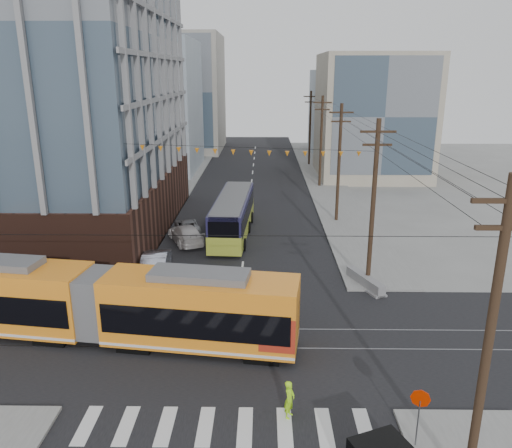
{
  "coord_description": "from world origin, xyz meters",
  "views": [
    {
      "loc": [
        1.49,
        -19.79,
        13.71
      ],
      "look_at": [
        1.05,
        10.63,
        4.39
      ],
      "focal_mm": 35.0,
      "sensor_mm": 36.0,
      "label": 1
    }
  ],
  "objects": [
    {
      "name": "pedestrian",
      "position": [
        2.61,
        -2.34,
        0.84
      ],
      "size": [
        0.6,
        0.71,
        1.67
      ],
      "primitive_type": "imported",
      "rotation": [
        0.0,
        0.0,
        1.19
      ],
      "color": "#A6F819",
      "rests_on": "ground"
    },
    {
      "name": "city_bus",
      "position": [
        -1.13,
        21.82,
        1.77
      ],
      "size": [
        3.37,
        12.6,
        3.53
      ],
      "primitive_type": null,
      "rotation": [
        0.0,
        0.0,
        -0.05
      ],
      "color": "#1E1C40",
      "rests_on": "ground"
    },
    {
      "name": "utility_pole_far",
      "position": [
        8.5,
        56.0,
        5.5
      ],
      "size": [
        0.3,
        0.3,
        11.0
      ],
      "primitive_type": "cylinder",
      "color": "black",
      "rests_on": "ground"
    },
    {
      "name": "bg_bldg_nw_far",
      "position": [
        -14.0,
        72.0,
        10.0
      ],
      "size": [
        16.0,
        18.0,
        20.0
      ],
      "primitive_type": "cube",
      "color": "gray",
      "rests_on": "ground"
    },
    {
      "name": "jersey_barrier",
      "position": [
        8.3,
        10.83,
        0.38
      ],
      "size": [
        2.23,
        3.89,
        0.77
      ],
      "primitive_type": "cube",
      "rotation": [
        0.0,
        0.0,
        0.38
      ],
      "color": "gray",
      "rests_on": "ground"
    },
    {
      "name": "parked_car_white",
      "position": [
        -4.93,
        19.56,
        0.75
      ],
      "size": [
        4.01,
        5.57,
        1.5
      ],
      "primitive_type": "imported",
      "rotation": [
        0.0,
        0.0,
        3.56
      ],
      "color": "silver",
      "rests_on": "ground"
    },
    {
      "name": "streetcar",
      "position": [
        -7.2,
        3.87,
        2.03
      ],
      "size": [
        21.29,
        5.86,
        4.06
      ],
      "primitive_type": null,
      "rotation": [
        0.0,
        0.0,
        -0.14
      ],
      "color": "orange",
      "rests_on": "ground"
    },
    {
      "name": "parked_car_grey",
      "position": [
        -5.24,
        22.37,
        0.6
      ],
      "size": [
        3.11,
        4.7,
        1.2
      ],
      "primitive_type": "imported",
      "rotation": [
        0.0,
        0.0,
        3.42
      ],
      "color": "slate",
      "rests_on": "ground"
    },
    {
      "name": "parked_car_silver",
      "position": [
        -6.04,
        12.98,
        0.82
      ],
      "size": [
        2.12,
        5.1,
        1.64
      ],
      "primitive_type": "imported",
      "rotation": [
        0.0,
        0.0,
        3.22
      ],
      "color": "#A2A7B8",
      "rests_on": "ground"
    },
    {
      "name": "bg_bldg_ne_far",
      "position": [
        18.0,
        68.0,
        7.0
      ],
      "size": [
        16.0,
        16.0,
        14.0
      ],
      "primitive_type": "cube",
      "color": "#8C99A5",
      "rests_on": "ground"
    },
    {
      "name": "bg_bldg_nw_near",
      "position": [
        -17.0,
        52.0,
        9.0
      ],
      "size": [
        18.0,
        16.0,
        18.0
      ],
      "primitive_type": "cube",
      "color": "#8C99A5",
      "rests_on": "ground"
    },
    {
      "name": "utility_pole_near",
      "position": [
        8.5,
        -6.0,
        5.5
      ],
      "size": [
        0.3,
        0.3,
        11.0
      ],
      "primitive_type": "cylinder",
      "color": "black",
      "rests_on": "ground"
    },
    {
      "name": "stop_sign",
      "position": [
        7.31,
        -4.09,
        1.21
      ],
      "size": [
        0.93,
        0.93,
        2.41
      ],
      "primitive_type": null,
      "rotation": [
        0.0,
        0.0,
        -0.33
      ],
      "color": "#B71F00",
      "rests_on": "ground"
    },
    {
      "name": "ground",
      "position": [
        0.0,
        0.0,
        0.0
      ],
      "size": [
        160.0,
        160.0,
        0.0
      ],
      "primitive_type": "plane",
      "color": "slate"
    },
    {
      "name": "bg_bldg_ne_near",
      "position": [
        16.0,
        48.0,
        8.0
      ],
      "size": [
        14.0,
        14.0,
        16.0
      ],
      "primitive_type": "cube",
      "color": "gray",
      "rests_on": "ground"
    }
  ]
}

